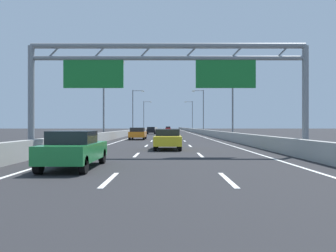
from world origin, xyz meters
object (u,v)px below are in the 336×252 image
at_px(streetlamp_right_far, 203,109).
at_px(streetlamp_right_distant, 192,114).
at_px(streetlamp_left_far, 134,109).
at_px(orange_car, 138,133).
at_px(streetlamp_left_mid, 106,95).
at_px(green_car, 74,149).
at_px(streetlamp_left_distant, 145,114).
at_px(streetlamp_right_mid, 231,95).
at_px(sign_gantry, 167,70).
at_px(red_car, 169,128).
at_px(black_car, 152,130).
at_px(yellow_car, 168,139).

relative_size(streetlamp_right_far, streetlamp_right_distant, 1.00).
bearing_deg(streetlamp_left_far, orange_car, -83.54).
height_order(streetlamp_left_mid, green_car, streetlamp_left_mid).
xyz_separation_m(streetlamp_left_distant, streetlamp_right_distant, (14.93, 0.00, 0.00)).
bearing_deg(streetlamp_right_mid, orange_car, 177.28).
height_order(sign_gantry, streetlamp_right_far, streetlamp_right_far).
distance_m(streetlamp_left_mid, orange_car, 6.02).
relative_size(streetlamp_left_far, red_car, 2.11).
height_order(streetlamp_left_distant, black_car, streetlamp_left_distant).
relative_size(streetlamp_left_mid, streetlamp_right_far, 1.00).
bearing_deg(orange_car, streetlamp_right_distant, 80.65).
bearing_deg(green_car, streetlamp_left_far, 93.52).
relative_size(streetlamp_left_mid, green_car, 2.14).
distance_m(sign_gantry, red_car, 103.23).
xyz_separation_m(sign_gantry, streetlamp_right_distant, (7.58, 89.77, 0.59)).
distance_m(streetlamp_left_far, red_car, 48.27).
distance_m(streetlamp_right_distant, orange_car, 68.69).
bearing_deg(yellow_car, sign_gantry, -90.89).
distance_m(streetlamp_right_far, streetlamp_right_distant, 34.08).
relative_size(streetlamp_left_distant, black_car, 2.20).
xyz_separation_m(sign_gantry, black_car, (-3.34, 50.60, -4.06)).
height_order(streetlamp_left_far, streetlamp_right_far, same).
bearing_deg(sign_gantry, green_car, -119.58).
height_order(streetlamp_right_distant, red_car, streetlamp_right_distant).
relative_size(streetlamp_right_distant, green_car, 2.14).
bearing_deg(streetlamp_left_mid, streetlamp_left_distant, 90.00).
height_order(streetlamp_left_far, streetlamp_right_distant, same).
xyz_separation_m(streetlamp_right_distant, yellow_car, (-7.51, -85.14, -4.67)).
distance_m(streetlamp_left_distant, black_car, 39.65).
relative_size(streetlamp_right_mid, yellow_car, 2.14).
bearing_deg(black_car, red_car, 86.24).
relative_size(streetlamp_left_far, black_car, 2.20).
bearing_deg(streetlamp_left_distant, sign_gantry, -85.32).
xyz_separation_m(streetlamp_left_mid, streetlamp_right_distant, (14.93, 68.16, 0.00)).
height_order(streetlamp_right_far, orange_car, streetlamp_right_far).
xyz_separation_m(sign_gantry, streetlamp_left_mid, (-7.35, 21.62, 0.59)).
relative_size(streetlamp_right_mid, green_car, 2.14).
bearing_deg(streetlamp_right_far, orange_car, -108.36).
relative_size(streetlamp_left_mid, streetlamp_right_mid, 1.00).
distance_m(streetlamp_right_far, green_car, 63.10).
xyz_separation_m(streetlamp_left_far, streetlamp_right_far, (14.93, 0.00, 0.00)).
xyz_separation_m(streetlamp_left_mid, streetlamp_left_far, (0.00, 34.08, 0.00)).
height_order(sign_gantry, yellow_car, sign_gantry).
height_order(streetlamp_right_mid, streetlamp_right_far, same).
distance_m(streetlamp_left_far, streetlamp_right_distant, 37.21).
height_order(streetlamp_right_mid, streetlamp_left_distant, same).
relative_size(streetlamp_right_mid, streetlamp_right_far, 1.00).
bearing_deg(streetlamp_right_far, sign_gantry, -97.75).
distance_m(streetlamp_left_far, green_car, 62.23).
relative_size(sign_gantry, green_car, 3.59).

